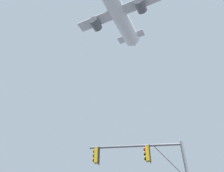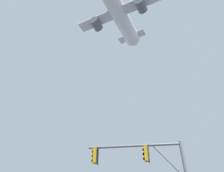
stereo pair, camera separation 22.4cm
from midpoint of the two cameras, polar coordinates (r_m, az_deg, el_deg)
name	(u,v)px [view 2 (the right image)]	position (r m, az deg, el deg)	size (l,w,h in m)	color
signal_pole_near	(150,169)	(13.62, 10.61, -20.79)	(5.78, 0.91, 6.34)	slate
airplane	(116,9)	(54.34, 1.29, 19.67)	(19.85, 25.70, 7.36)	white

